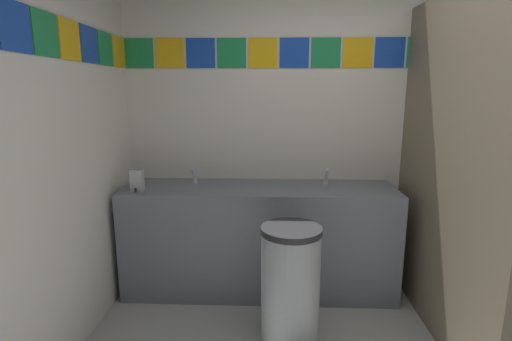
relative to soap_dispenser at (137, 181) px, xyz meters
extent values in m
cube|color=silver|center=(1.81, 0.48, 0.48)|extent=(4.02, 0.08, 2.85)
cube|color=#1E8C4C|center=(-0.07, 0.44, 0.96)|extent=(0.23, 0.01, 0.23)
cube|color=yellow|center=(0.18, 0.44, 0.96)|extent=(0.23, 0.01, 0.23)
cube|color=#1947B7|center=(0.43, 0.44, 0.96)|extent=(0.23, 0.01, 0.23)
cube|color=#1E8C4C|center=(0.68, 0.44, 0.96)|extent=(0.23, 0.01, 0.23)
cube|color=yellow|center=(0.93, 0.44, 0.96)|extent=(0.23, 0.01, 0.23)
cube|color=#1947B7|center=(1.18, 0.44, 0.96)|extent=(0.23, 0.01, 0.23)
cube|color=#1E8C4C|center=(1.43, 0.44, 0.96)|extent=(0.23, 0.01, 0.23)
cube|color=yellow|center=(1.68, 0.44, 0.96)|extent=(0.23, 0.01, 0.23)
cube|color=#1947B7|center=(1.94, 0.44, 0.96)|extent=(0.23, 0.01, 0.23)
cube|color=#1E8C4C|center=(2.19, 0.44, 0.96)|extent=(0.23, 0.01, 0.23)
cube|color=yellow|center=(2.44, 0.44, 0.96)|extent=(0.23, 0.01, 0.23)
cube|color=#1947B7|center=(2.69, 0.44, 0.96)|extent=(0.23, 0.01, 0.23)
cube|color=#1947B7|center=(-0.19, -0.92, 0.96)|extent=(0.01, 0.23, 0.23)
cube|color=#1E8C4C|center=(-0.19, -0.67, 0.96)|extent=(0.01, 0.23, 0.23)
cube|color=yellow|center=(-0.19, -0.42, 0.96)|extent=(0.01, 0.23, 0.23)
cube|color=#1947B7|center=(-0.19, -0.18, 0.96)|extent=(0.01, 0.23, 0.23)
cube|color=#1E8C4C|center=(-0.19, 0.07, 0.96)|extent=(0.01, 0.23, 0.23)
cube|color=yellow|center=(-0.19, 0.32, 0.96)|extent=(0.01, 0.23, 0.23)
cube|color=slate|center=(0.91, 0.16, -0.51)|extent=(2.13, 0.56, 0.86)
cube|color=slate|center=(0.91, 0.43, -0.12)|extent=(2.13, 0.03, 0.08)
cylinder|color=#EEE0C7|center=(0.38, 0.13, -0.13)|extent=(0.34, 0.34, 0.10)
cylinder|color=#EEE0C7|center=(1.44, 0.13, -0.13)|extent=(0.34, 0.34, 0.10)
cylinder|color=silver|center=(0.38, 0.27, -0.05)|extent=(0.04, 0.04, 0.05)
cylinder|color=silver|center=(0.38, 0.22, 0.02)|extent=(0.02, 0.06, 0.09)
cylinder|color=silver|center=(1.44, 0.27, -0.05)|extent=(0.04, 0.04, 0.05)
cylinder|color=silver|center=(1.44, 0.22, 0.02)|extent=(0.02, 0.06, 0.09)
cube|color=#B7BABF|center=(0.00, 0.00, 0.00)|extent=(0.09, 0.07, 0.16)
cylinder|color=black|center=(0.00, -0.04, -0.06)|extent=(0.02, 0.02, 0.03)
cube|color=#726651|center=(2.11, -0.33, 0.17)|extent=(0.04, 1.56, 2.23)
cylinder|color=white|center=(2.67, 0.01, -0.74)|extent=(0.38, 0.38, 0.40)
torus|color=white|center=(2.67, 0.01, -0.53)|extent=(0.39, 0.39, 0.05)
cube|color=white|center=(2.67, 0.22, -0.37)|extent=(0.34, 0.17, 0.34)
cylinder|color=#999EA3|center=(1.13, -0.49, -0.58)|extent=(0.38, 0.38, 0.73)
cylinder|color=#262628|center=(1.13, -0.49, -0.19)|extent=(0.39, 0.39, 0.04)
camera|label=1|loc=(1.00, -2.75, 0.67)|focal=26.86mm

